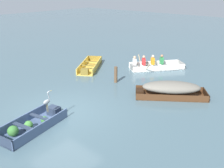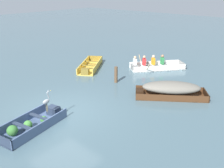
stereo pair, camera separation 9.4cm
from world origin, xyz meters
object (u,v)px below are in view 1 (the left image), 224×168
object	(u,v)px
rowboat_white_with_crew	(153,65)
skiff_yellow_near_moored	(90,67)
dinghy_slate_blue_foreground	(32,124)
heron_on_dinghy	(47,101)
mooring_post	(116,75)
skiff_dark_varnish_mid_moored	(171,89)

from	to	relation	value
rowboat_white_with_crew	skiff_yellow_near_moored	bearing A→B (deg)	-139.43
dinghy_slate_blue_foreground	heron_on_dinghy	distance (m)	1.02
dinghy_slate_blue_foreground	mooring_post	xyz separation A→B (m)	(-0.79, 5.76, 0.29)
heron_on_dinghy	mooring_post	xyz separation A→B (m)	(-0.84, 5.06, -0.45)
skiff_dark_varnish_mid_moored	rowboat_white_with_crew	bearing A→B (deg)	133.60
dinghy_slate_blue_foreground	rowboat_white_with_crew	size ratio (longest dim) A/B	0.84
dinghy_slate_blue_foreground	rowboat_white_with_crew	bearing A→B (deg)	93.43
rowboat_white_with_crew	skiff_dark_varnish_mid_moored	bearing A→B (deg)	-46.40
skiff_yellow_near_moored	skiff_dark_varnish_mid_moored	size ratio (longest dim) A/B	0.95
skiff_yellow_near_moored	mooring_post	world-z (taller)	mooring_post
skiff_yellow_near_moored	rowboat_white_with_crew	xyz separation A→B (m)	(3.13, 2.68, 0.09)
rowboat_white_with_crew	mooring_post	world-z (taller)	rowboat_white_with_crew
skiff_dark_varnish_mid_moored	skiff_yellow_near_moored	bearing A→B (deg)	175.51
skiff_yellow_near_moored	mooring_post	bearing A→B (deg)	-14.65
skiff_yellow_near_moored	heron_on_dinghy	xyz separation A→B (m)	(3.74, -5.82, 0.76)
dinghy_slate_blue_foreground	skiff_yellow_near_moored	bearing A→B (deg)	119.48
dinghy_slate_blue_foreground	heron_on_dinghy	xyz separation A→B (m)	(0.05, 0.69, 0.74)
skiff_dark_varnish_mid_moored	rowboat_white_with_crew	distance (m)	4.37
dinghy_slate_blue_foreground	skiff_dark_varnish_mid_moored	world-z (taller)	skiff_dark_varnish_mid_moored
skiff_yellow_near_moored	mooring_post	size ratio (longest dim) A/B	3.57
dinghy_slate_blue_foreground	mooring_post	world-z (taller)	mooring_post
dinghy_slate_blue_foreground	mooring_post	bearing A→B (deg)	97.80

